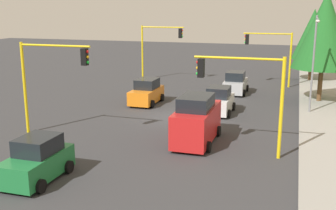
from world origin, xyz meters
name	(u,v)px	position (x,y,z in m)	size (l,w,h in m)	color
ground_plane	(172,117)	(0.00, 0.00, 0.00)	(120.00, 120.00, 0.00)	#353538
sidewalk_kerb	(327,111)	(-5.00, 10.50, 0.07)	(80.00, 4.00, 0.15)	gray
lane_arrow_near	(39,174)	(11.51, -3.00, 0.01)	(2.40, 1.10, 1.10)	silver
traffic_signal_near_left	(244,85)	(6.00, 5.62, 3.71)	(0.36, 4.59, 5.20)	yellow
traffic_signal_far_left	(271,48)	(-14.00, 5.62, 3.71)	(0.36, 4.59, 5.21)	yellow
traffic_signal_near_right	(50,71)	(6.00, -5.68, 3.93)	(0.36, 4.59, 5.55)	yellow
traffic_signal_far_right	(159,42)	(-14.00, -5.70, 4.01)	(0.36, 4.59, 5.66)	yellow
street_lamp_curbside	(314,54)	(-3.61, 9.20, 4.35)	(2.15, 0.28, 7.00)	slate
tree_roadside_far	(313,34)	(-18.00, 9.50, 4.83)	(4.04, 4.04, 7.37)	brown
tree_roadside_mid	(325,30)	(-8.00, 10.00, 5.77)	(4.79, 4.79, 8.77)	brown
delivery_van_red	(197,121)	(4.76, 2.88, 1.28)	(4.80, 2.22, 2.77)	red
car_orange	(147,92)	(-3.50, -3.20, 0.90)	(3.88, 2.06, 1.98)	orange
car_green	(37,161)	(11.99, -2.67, 0.90)	(3.62, 2.05, 1.98)	#1E7238
car_white	(219,101)	(-2.18, 2.89, 0.90)	(3.67, 2.03, 1.98)	white
car_silver	(235,83)	(-9.58, 3.01, 0.90)	(3.69, 2.05, 1.98)	#B2B5BA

